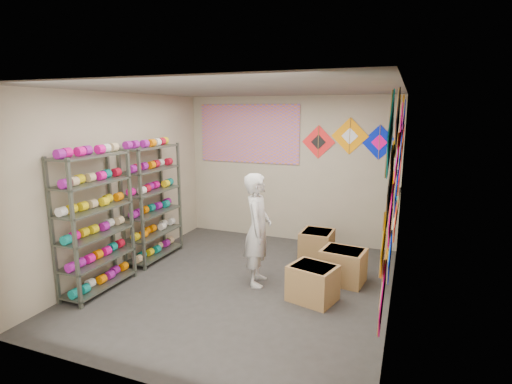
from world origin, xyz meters
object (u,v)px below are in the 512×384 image
at_px(carton_c, 317,245).
at_px(shopkeeper, 258,230).
at_px(shelf_rack_front, 95,223).
at_px(carton_a, 313,283).
at_px(carton_b, 343,266).
at_px(shelf_rack_back, 153,203).

bearing_deg(carton_c, shopkeeper, -113.59).
distance_m(shelf_rack_front, carton_a, 3.01).
distance_m(shopkeeper, carton_a, 1.05).
xyz_separation_m(shelf_rack_front, shopkeeper, (1.97, 0.99, -0.15)).
relative_size(shopkeeper, carton_b, 2.69).
bearing_deg(carton_b, shelf_rack_front, -147.23).
bearing_deg(carton_b, shelf_rack_back, -169.46).
distance_m(shelf_rack_back, shopkeeper, 2.00).
relative_size(shelf_rack_front, carton_b, 3.19).
height_order(carton_a, carton_b, carton_b).
relative_size(shelf_rack_front, shelf_rack_back, 1.00).
relative_size(shelf_rack_back, carton_b, 3.19).
distance_m(shelf_rack_back, carton_a, 2.97).
height_order(shelf_rack_front, shelf_rack_back, same).
height_order(carton_a, carton_c, carton_c).
bearing_deg(shelf_rack_front, carton_b, 25.34).
xyz_separation_m(shelf_rack_back, carton_a, (2.83, -0.55, -0.71)).
distance_m(shelf_rack_back, carton_c, 2.80).
bearing_deg(shelf_rack_front, shopkeeper, 26.59).
bearing_deg(shopkeeper, carton_b, -80.30).
bearing_deg(shelf_rack_front, carton_a, 14.93).
relative_size(carton_a, carton_b, 0.95).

